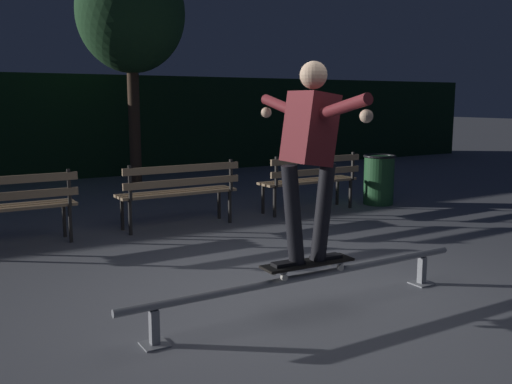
{
  "coord_description": "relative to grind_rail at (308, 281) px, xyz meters",
  "views": [
    {
      "loc": [
        -2.56,
        -3.77,
        1.66
      ],
      "look_at": [
        -0.0,
        0.53,
        0.85
      ],
      "focal_mm": 39.66,
      "sensor_mm": 36.0,
      "label": 1
    }
  ],
  "objects": [
    {
      "name": "grind_rail",
      "position": [
        0.0,
        0.0,
        0.0
      ],
      "size": [
        3.14,
        0.18,
        0.31
      ],
      "color": "gray",
      "rests_on": "ground"
    },
    {
      "name": "ground_plane",
      "position": [
        0.0,
        0.27,
        -0.25
      ],
      "size": [
        90.0,
        90.0,
        0.0
      ],
      "primitive_type": "plane",
      "color": "slate"
    },
    {
      "name": "hedge_backdrop",
      "position": [
        0.0,
        9.36,
        0.86
      ],
      "size": [
        24.0,
        1.2,
        2.22
      ],
      "primitive_type": "cube",
      "color": "black",
      "rests_on": "ground"
    },
    {
      "name": "park_bench_right_center",
      "position": [
        2.44,
        3.29,
        0.29
      ],
      "size": [
        1.6,
        0.42,
        0.88
      ],
      "color": "#282623",
      "rests_on": "ground"
    },
    {
      "name": "trash_can",
      "position": [
        3.76,
        3.24,
        0.17
      ],
      "size": [
        0.52,
        0.52,
        0.8
      ],
      "color": "#23562D",
      "rests_on": "ground"
    },
    {
      "name": "park_bench_left_center",
      "position": [
        0.31,
        3.29,
        0.29
      ],
      "size": [
        1.6,
        0.42,
        0.88
      ],
      "color": "#282623",
      "rests_on": "ground"
    },
    {
      "name": "skateboarder",
      "position": [
        -0.0,
        -0.0,
        1.08
      ],
      "size": [
        0.62,
        1.41,
        1.56
      ],
      "color": "black",
      "rests_on": "skateboard"
    },
    {
      "name": "park_bench_leftmost",
      "position": [
        -1.82,
        3.29,
        0.29
      ],
      "size": [
        1.6,
        0.42,
        0.88
      ],
      "color": "#282623",
      "rests_on": "ground"
    },
    {
      "name": "tree_behind_benches",
      "position": [
        1.01,
        7.07,
        3.01
      ],
      "size": [
        2.02,
        2.02,
        4.39
      ],
      "color": "#4C3828",
      "rests_on": "ground"
    },
    {
      "name": "skateboard",
      "position": [
        -0.0,
        0.0,
        0.14
      ],
      "size": [
        0.79,
        0.23,
        0.09
      ],
      "color": "black",
      "rests_on": "grind_rail"
    }
  ]
}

